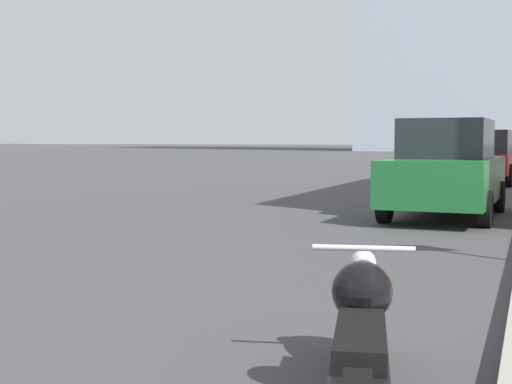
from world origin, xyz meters
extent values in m
cylinder|color=black|center=(2.86, 4.20, 0.31)|extent=(0.23, 0.63, 0.63)
cube|color=black|center=(3.08, 3.18, 0.33)|extent=(0.57, 1.60, 0.32)
sphere|color=black|center=(3.01, 3.49, 0.61)|extent=(0.32, 0.32, 0.32)
cube|color=black|center=(3.15, 2.85, 0.54)|extent=(0.37, 0.75, 0.10)
sphere|color=silver|center=(2.85, 4.23, 0.64)|extent=(0.16, 0.16, 0.16)
cylinder|color=silver|center=(2.88, 4.09, 0.75)|extent=(0.61, 0.17, 0.04)
cube|color=#1E6B33|center=(2.35, 13.15, 0.69)|extent=(1.86, 4.40, 0.78)
cube|color=#23282D|center=(2.35, 13.15, 1.43)|extent=(1.53, 2.13, 0.70)
cylinder|color=black|center=(1.57, 14.52, 0.30)|extent=(0.22, 0.61, 0.60)
cylinder|color=black|center=(3.21, 14.47, 0.30)|extent=(0.22, 0.61, 0.60)
cylinder|color=black|center=(1.49, 11.83, 0.30)|extent=(0.22, 0.61, 0.60)
cylinder|color=black|center=(3.12, 11.78, 0.30)|extent=(0.22, 0.61, 0.60)
cube|color=red|center=(2.35, 23.95, 0.66)|extent=(2.10, 4.52, 0.63)
cube|color=#23282D|center=(2.35, 23.95, 1.35)|extent=(1.68, 2.21, 0.75)
cylinder|color=black|center=(1.58, 25.37, 0.35)|extent=(0.25, 0.70, 0.69)
cylinder|color=black|center=(1.40, 22.64, 0.35)|extent=(0.25, 0.70, 0.69)
cylinder|color=black|center=(3.12, 22.53, 0.35)|extent=(0.25, 0.70, 0.69)
camera|label=1|loc=(3.84, -0.15, 1.41)|focal=50.00mm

